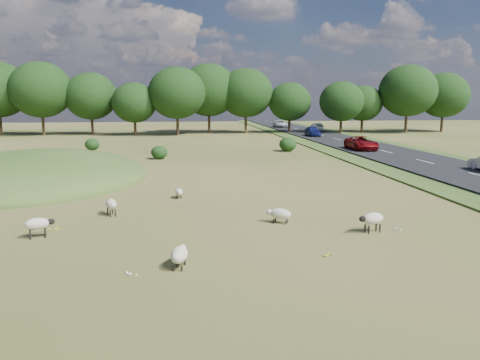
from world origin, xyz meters
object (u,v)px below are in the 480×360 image
sheep_3 (372,219)px  sheep_0 (280,214)px  sheep_2 (179,254)px  car_1 (361,143)px  car_2 (280,124)px  car_0 (313,131)px  sheep_5 (38,224)px  sheep_1 (111,204)px  car_3 (316,127)px  sheep_4 (179,192)px

sheep_3 → sheep_0: bearing=-45.2°
sheep_2 → car_1: car_1 is taller
sheep_2 → car_2: (19.58, 76.75, 0.47)m
sheep_3 → car_2: bearing=-114.8°
sheep_3 → car_1: car_1 is taller
car_0 → car_1: size_ratio=0.83×
car_1 → sheep_5: bearing=-130.7°
sheep_1 → sheep_5: bearing=123.8°
sheep_5 → car_2: bearing=53.6°
sheep_5 → car_0: size_ratio=0.29×
sheep_3 → car_3: car_3 is taller
sheep_1 → car_0: bearing=-48.9°
sheep_3 → sheep_5: 14.03m
sheep_2 → car_1: 38.98m
car_2 → car_0: bearing=-90.0°
sheep_0 → car_1: 32.12m
sheep_0 → car_2: bearing=-70.7°
sheep_2 → car_1: bearing=-19.7°
sheep_1 → sheep_2: size_ratio=0.90×
sheep_2 → car_2: size_ratio=0.27×
car_3 → sheep_0: bearing=72.4°
car_3 → car_2: bearing=-72.9°
car_0 → car_3: size_ratio=1.05×
sheep_0 → sheep_4: 7.73m
sheep_2 → sheep_5: sheep_5 is taller
car_1 → sheep_1: bearing=-131.5°
sheep_2 → car_3: (23.38, 64.42, 0.46)m
sheep_1 → sheep_0: bearing=-129.2°
car_3 → sheep_1: bearing=64.7°
sheep_1 → car_3: (26.77, 56.66, 0.35)m
sheep_4 → car_3: car_3 is taller
sheep_1 → car_2: car_2 is taller
sheep_2 → sheep_3: (8.20, 3.29, 0.15)m
sheep_2 → sheep_0: bearing=-30.3°
sheep_0 → car_0: (15.00, 47.86, 0.55)m
sheep_0 → car_1: size_ratio=0.24×
sheep_1 → car_0: (22.97, 45.41, 0.40)m
car_1 → car_2: size_ratio=1.06×
sheep_3 → car_0: bearing=-118.9°
sheep_0 → car_2: 73.00m
sheep_1 → sheep_4: size_ratio=1.19×
sheep_3 → car_2: car_2 is taller
car_2 → sheep_4: bearing=-106.8°
sheep_4 → sheep_1: bearing=-47.5°
sheep_2 → sheep_5: (-5.81, 4.20, 0.13)m
car_0 → car_3: car_0 is taller
car_1 → sheep_4: bearing=-131.5°
sheep_4 → car_2: 68.19m
sheep_0 → car_0: bearing=-76.2°
sheep_3 → sheep_4: 11.66m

